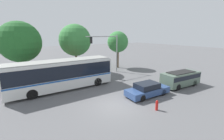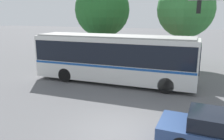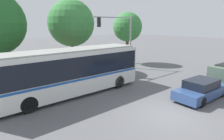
% 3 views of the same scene
% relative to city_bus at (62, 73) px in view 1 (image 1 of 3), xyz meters
% --- Properties ---
extents(ground_plane, '(140.00, 140.00, 0.00)m').
position_rel_city_bus_xyz_m(ground_plane, '(2.42, -6.55, -1.87)').
color(ground_plane, '#5B5B5E').
extents(city_bus, '(11.18, 2.70, 3.30)m').
position_rel_city_bus_xyz_m(city_bus, '(0.00, 0.00, 0.00)').
color(city_bus, silver).
rests_on(city_bus, ground).
extents(sedan_foreground, '(4.66, 2.05, 1.34)m').
position_rel_city_bus_xyz_m(sedan_foreground, '(6.37, -6.60, -1.24)').
color(sedan_foreground, navy).
rests_on(sedan_foreground, ground).
extents(suv_left_lane, '(5.04, 2.32, 1.75)m').
position_rel_city_bus_xyz_m(suv_left_lane, '(11.76, -6.78, -0.86)').
color(suv_left_lane, '#516656').
rests_on(suv_left_lane, ground).
extents(traffic_light_pole, '(5.37, 0.24, 5.92)m').
position_rel_city_bus_xyz_m(traffic_light_pole, '(8.33, 3.24, 2.12)').
color(traffic_light_pole, gray).
rests_on(traffic_light_pole, ground).
extents(flowering_hedge, '(6.54, 1.34, 1.58)m').
position_rel_city_bus_xyz_m(flowering_hedge, '(1.09, 4.22, -1.09)').
color(flowering_hedge, '#286028').
rests_on(flowering_hedge, ground).
extents(street_tree_left, '(5.10, 5.10, 7.62)m').
position_rel_city_bus_xyz_m(street_tree_left, '(-3.20, 5.98, 3.18)').
color(street_tree_left, brown).
rests_on(street_tree_left, ground).
extents(street_tree_centre, '(4.90, 4.90, 7.55)m').
position_rel_city_bus_xyz_m(street_tree_centre, '(4.26, 6.68, 3.21)').
color(street_tree_centre, brown).
rests_on(street_tree_centre, ground).
extents(street_tree_right, '(3.69, 3.69, 6.50)m').
position_rel_city_bus_xyz_m(street_tree_right, '(11.71, 5.58, 2.76)').
color(street_tree_right, brown).
rests_on(street_tree_right, ground).
extents(fire_hydrant, '(0.22, 0.22, 0.86)m').
position_rel_city_bus_xyz_m(fire_hydrant, '(4.77, -9.11, -1.46)').
color(fire_hydrant, red).
rests_on(fire_hydrant, ground).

